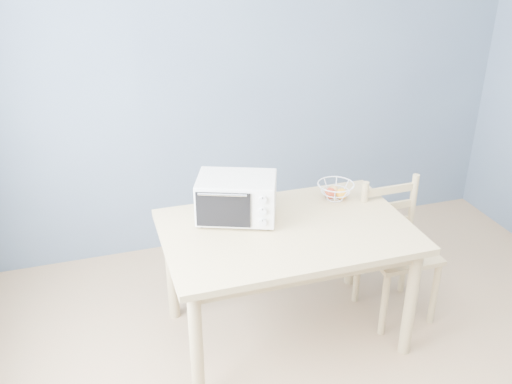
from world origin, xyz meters
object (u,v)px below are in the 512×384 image
object	(u,v)px
dining_chair	(395,251)
toaster_oven	(234,197)
dining_table	(287,243)
fruit_basket	(335,191)

from	to	relation	value
dining_chair	toaster_oven	bearing A→B (deg)	170.08
dining_table	dining_chair	distance (m)	0.77
dining_table	toaster_oven	distance (m)	0.40
toaster_oven	fruit_basket	size ratio (longest dim) A/B	1.82
dining_table	fruit_basket	xyz separation A→B (m)	(0.41, 0.26, 0.15)
fruit_basket	toaster_oven	bearing A→B (deg)	-174.99
dining_table	fruit_basket	distance (m)	0.51
dining_table	toaster_oven	bearing A→B (deg)	142.56
fruit_basket	dining_chair	world-z (taller)	dining_chair
dining_chair	fruit_basket	bearing A→B (deg)	145.92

